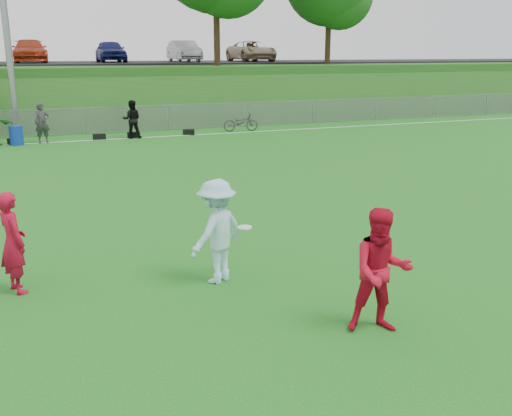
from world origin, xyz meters
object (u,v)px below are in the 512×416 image
player_red_left (13,242)px  player_red_center (381,271)px  bicycle (241,122)px  frisbee (245,227)px  recycling_bin (16,135)px  player_blue (217,231)px

player_red_left → player_red_center: bearing=-147.1°
player_red_center → bicycle: size_ratio=1.05×
frisbee → player_red_center: bearing=-69.9°
recycling_bin → player_blue: bearing=-79.0°
player_blue → bicycle: (6.87, 17.68, -0.44)m
player_red_center → player_blue: player_blue is taller
recycling_bin → player_red_center: bearing=-76.1°
player_red_center → recycling_bin: bearing=123.5°
player_red_left → frisbee: size_ratio=6.55×
player_blue → recycling_bin: (-3.31, 17.11, -0.48)m
bicycle → player_red_left: bearing=159.4°
player_red_center → bicycle: bearing=94.8°
recycling_bin → bicycle: (10.19, 0.57, 0.04)m
player_blue → player_red_center: bearing=90.0°
frisbee → bicycle: bearing=70.2°
player_blue → frisbee: player_blue is taller
player_red_center → player_blue: size_ratio=1.00×
player_red_left → frisbee: 3.77m
recycling_bin → bicycle: bearing=3.2°
player_red_center → recycling_bin: (-4.85, 19.63, -0.48)m
player_red_left → frisbee: player_red_left is taller
player_red_center → frisbee: bearing=129.8°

